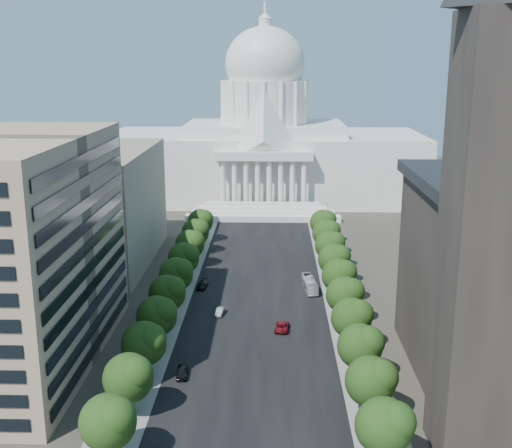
# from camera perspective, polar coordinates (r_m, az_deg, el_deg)

# --- Properties ---
(road_asphalt) EXTENTS (30.00, 260.00, 0.01)m
(road_asphalt) POSITION_cam_1_polar(r_m,az_deg,el_deg) (161.03, 0.26, -4.57)
(road_asphalt) COLOR black
(road_asphalt) RESTS_ON ground
(sidewalk_left) EXTENTS (8.00, 260.00, 0.02)m
(sidewalk_left) POSITION_cam_1_polar(r_m,az_deg,el_deg) (162.55, -6.47, -4.48)
(sidewalk_left) COLOR gray
(sidewalk_left) RESTS_ON ground
(sidewalk_right) EXTENTS (8.00, 260.00, 0.02)m
(sidewalk_right) POSITION_cam_1_polar(r_m,az_deg,el_deg) (161.74, 7.03, -4.59)
(sidewalk_right) COLOR gray
(sidewalk_right) RESTS_ON ground
(capitol) EXTENTS (120.00, 56.00, 73.00)m
(capitol) POSITION_cam_1_polar(r_m,az_deg,el_deg) (249.34, 0.78, 6.90)
(capitol) COLOR white
(capitol) RESTS_ON ground
(office_block_left_far) EXTENTS (38.00, 52.00, 30.00)m
(office_block_left_far) POSITION_cam_1_polar(r_m,az_deg,el_deg) (174.30, -15.64, 1.48)
(office_block_left_far) COLOR gray
(office_block_left_far) RESTS_ON ground
(tree_l_a) EXTENTS (7.79, 7.60, 9.97)m
(tree_l_a) POSITION_cam_1_polar(r_m,az_deg,el_deg) (89.57, -12.86, -16.69)
(tree_l_a) COLOR #33261C
(tree_l_a) RESTS_ON ground
(tree_l_b) EXTENTS (7.79, 7.60, 9.97)m
(tree_l_b) POSITION_cam_1_polar(r_m,az_deg,el_deg) (99.73, -11.14, -13.19)
(tree_l_b) COLOR #33261C
(tree_l_b) RESTS_ON ground
(tree_l_c) EXTENTS (7.79, 7.60, 9.97)m
(tree_l_c) POSITION_cam_1_polar(r_m,az_deg,el_deg) (110.27, -9.78, -10.35)
(tree_l_c) COLOR #33261C
(tree_l_c) RESTS_ON ground
(tree_l_d) EXTENTS (7.79, 7.60, 9.97)m
(tree_l_d) POSITION_cam_1_polar(r_m,az_deg,el_deg) (121.07, -8.68, -8.00)
(tree_l_d) COLOR #33261C
(tree_l_d) RESTS_ON ground
(tree_l_e) EXTENTS (7.79, 7.60, 9.97)m
(tree_l_e) POSITION_cam_1_polar(r_m,az_deg,el_deg) (132.08, -7.77, -6.04)
(tree_l_e) COLOR #33261C
(tree_l_e) RESTS_ON ground
(tree_l_f) EXTENTS (7.79, 7.60, 9.97)m
(tree_l_f) POSITION_cam_1_polar(r_m,az_deg,el_deg) (143.26, -7.01, -4.38)
(tree_l_f) COLOR #33261C
(tree_l_f) RESTS_ON ground
(tree_l_g) EXTENTS (7.79, 7.60, 9.97)m
(tree_l_g) POSITION_cam_1_polar(r_m,az_deg,el_deg) (154.55, -6.36, -2.96)
(tree_l_g) COLOR #33261C
(tree_l_g) RESTS_ON ground
(tree_l_h) EXTENTS (7.79, 7.60, 9.97)m
(tree_l_h) POSITION_cam_1_polar(r_m,az_deg,el_deg) (165.95, -5.80, -1.73)
(tree_l_h) COLOR #33261C
(tree_l_h) RESTS_ON ground
(tree_l_i) EXTENTS (7.79, 7.60, 9.97)m
(tree_l_i) POSITION_cam_1_polar(r_m,az_deg,el_deg) (177.42, -5.31, -0.67)
(tree_l_i) COLOR #33261C
(tree_l_i) RESTS_ON ground
(tree_l_j) EXTENTS (7.79, 7.60, 9.97)m
(tree_l_j) POSITION_cam_1_polar(r_m,az_deg,el_deg) (188.96, -4.89, 0.27)
(tree_l_j) COLOR #33261C
(tree_l_j) RESTS_ON ground
(tree_r_a) EXTENTS (7.79, 7.60, 9.97)m
(tree_r_a) POSITION_cam_1_polar(r_m,az_deg,el_deg) (88.29, 11.55, -17.10)
(tree_r_a) COLOR #33261C
(tree_r_a) RESTS_ON ground
(tree_r_b) EXTENTS (7.79, 7.60, 9.97)m
(tree_r_b) POSITION_cam_1_polar(r_m,az_deg,el_deg) (98.59, 10.35, -13.50)
(tree_r_b) COLOR #33261C
(tree_r_b) RESTS_ON ground
(tree_r_c) EXTENTS (7.79, 7.60, 9.97)m
(tree_r_c) POSITION_cam_1_polar(r_m,az_deg,el_deg) (109.23, 9.41, -10.58)
(tree_r_c) COLOR #33261C
(tree_r_c) RESTS_ON ground
(tree_r_d) EXTENTS (7.79, 7.60, 9.97)m
(tree_r_d) POSITION_cam_1_polar(r_m,az_deg,el_deg) (120.13, 8.65, -8.18)
(tree_r_d) COLOR #33261C
(tree_r_d) RESTS_ON ground
(tree_r_e) EXTENTS (7.79, 7.60, 9.97)m
(tree_r_e) POSITION_cam_1_polar(r_m,az_deg,el_deg) (131.22, 8.03, -6.18)
(tree_r_e) COLOR #33261C
(tree_r_e) RESTS_ON ground
(tree_r_f) EXTENTS (7.79, 7.60, 9.97)m
(tree_r_f) POSITION_cam_1_polar(r_m,az_deg,el_deg) (142.46, 7.51, -4.50)
(tree_r_f) COLOR #33261C
(tree_r_f) RESTS_ON ground
(tree_r_g) EXTENTS (7.79, 7.60, 9.97)m
(tree_r_g) POSITION_cam_1_polar(r_m,az_deg,el_deg) (153.82, 7.06, -3.06)
(tree_r_g) COLOR #33261C
(tree_r_g) RESTS_ON ground
(tree_r_h) EXTENTS (7.79, 7.60, 9.97)m
(tree_r_h) POSITION_cam_1_polar(r_m,az_deg,el_deg) (165.26, 6.68, -1.83)
(tree_r_h) COLOR #33261C
(tree_r_h) RESTS_ON ground
(tree_r_i) EXTENTS (7.79, 7.60, 9.97)m
(tree_r_i) POSITION_cam_1_polar(r_m,az_deg,el_deg) (176.78, 6.35, -0.75)
(tree_r_i) COLOR #33261C
(tree_r_i) RESTS_ON ground
(tree_r_j) EXTENTS (7.79, 7.60, 9.97)m
(tree_r_j) POSITION_cam_1_polar(r_m,az_deg,el_deg) (188.36, 6.06, 0.20)
(tree_r_j) COLOR #33261C
(tree_r_j) RESTS_ON ground
(streetlight_a) EXTENTS (2.61, 0.44, 9.00)m
(streetlight_a) POSITION_cam_1_polar(r_m,az_deg,el_deg) (87.40, 12.80, -18.02)
(streetlight_a) COLOR gray
(streetlight_a) RESTS_ON ground
(streetlight_b) EXTENTS (2.61, 0.44, 9.00)m
(streetlight_b) POSITION_cam_1_polar(r_m,az_deg,el_deg) (109.00, 10.29, -11.04)
(streetlight_b) COLOR gray
(streetlight_b) RESTS_ON ground
(streetlight_c) EXTENTS (2.61, 0.44, 9.00)m
(streetlight_c) POSITION_cam_1_polar(r_m,az_deg,el_deg) (131.81, 8.69, -6.41)
(streetlight_c) COLOR gray
(streetlight_c) RESTS_ON ground
(streetlight_d) EXTENTS (2.61, 0.44, 9.00)m
(streetlight_d) POSITION_cam_1_polar(r_m,az_deg,el_deg) (155.30, 7.59, -3.16)
(streetlight_d) COLOR gray
(streetlight_d) RESTS_ON ground
(streetlight_e) EXTENTS (2.61, 0.44, 9.00)m
(streetlight_e) POSITION_cam_1_polar(r_m,az_deg,el_deg) (179.19, 6.79, -0.76)
(streetlight_e) COLOR gray
(streetlight_e) RESTS_ON ground
(streetlight_f) EXTENTS (2.61, 0.44, 9.00)m
(streetlight_f) POSITION_cam_1_polar(r_m,az_deg,el_deg) (203.35, 6.18, 1.06)
(streetlight_f) COLOR gray
(streetlight_f) RESTS_ON ground
(car_dark_a) EXTENTS (2.25, 4.88, 1.62)m
(car_dark_a) POSITION_cam_1_polar(r_m,az_deg,el_deg) (112.32, -6.58, -12.94)
(car_dark_a) COLOR black
(car_dark_a) RESTS_ON ground
(car_silver) EXTENTS (1.91, 4.35, 1.39)m
(car_silver) POSITION_cam_1_polar(r_m,az_deg,el_deg) (136.69, -3.23, -7.80)
(car_silver) COLOR #9DA1A4
(car_silver) RESTS_ON ground
(car_red) EXTENTS (3.15, 5.93, 1.59)m
(car_red) POSITION_cam_1_polar(r_m,az_deg,el_deg) (129.33, 2.32, -9.07)
(car_red) COLOR maroon
(car_red) RESTS_ON ground
(car_dark_b) EXTENTS (2.64, 5.45, 1.53)m
(car_dark_b) POSITION_cam_1_polar(r_m,az_deg,el_deg) (152.44, -4.80, -5.42)
(car_dark_b) COLOR black
(car_dark_b) RESTS_ON ground
(city_bus) EXTENTS (3.59, 10.77, 2.94)m
(city_bus) POSITION_cam_1_polar(r_m,az_deg,el_deg) (150.98, 4.80, -5.33)
(city_bus) COLOR silver
(city_bus) RESTS_ON ground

